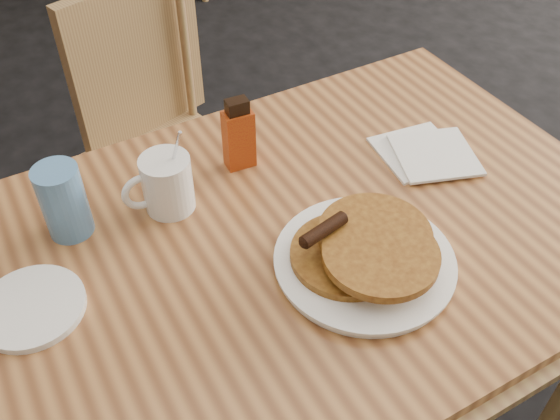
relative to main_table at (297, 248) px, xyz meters
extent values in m
cube|color=#AB703C|center=(0.00, 0.00, 0.02)|extent=(1.20, 0.82, 0.04)
cube|color=#9F7F4B|center=(0.00, 0.00, 0.01)|extent=(1.24, 0.86, 0.02)
cylinder|color=#9F7F4B|center=(0.51, 0.31, -0.35)|extent=(0.04, 0.04, 0.71)
cube|color=#9F7F4B|center=(-0.03, 0.66, -0.29)|extent=(0.49, 0.49, 0.04)
cube|color=#9F7F4B|center=(-0.03, 0.84, -0.05)|extent=(0.39, 0.15, 0.43)
cylinder|color=#9F7F4B|center=(-0.18, 0.50, -0.51)|extent=(0.04, 0.04, 0.40)
cylinder|color=#9F7F4B|center=(0.13, 0.82, -0.51)|extent=(0.04, 0.04, 0.40)
cylinder|color=white|center=(0.06, -0.12, 0.05)|extent=(0.28, 0.28, 0.02)
cylinder|color=white|center=(0.06, -0.12, 0.06)|extent=(0.29, 0.29, 0.01)
cylinder|color=#9E6821|center=(0.03, -0.10, 0.07)|extent=(0.18, 0.18, 0.01)
cylinder|color=#9E6821|center=(0.09, -0.10, 0.08)|extent=(0.19, 0.19, 0.01)
cylinder|color=#9E6821|center=(0.06, -0.15, 0.10)|extent=(0.18, 0.18, 0.01)
cylinder|color=black|center=(0.00, -0.08, 0.12)|extent=(0.09, 0.04, 0.02)
cylinder|color=white|center=(-0.17, 0.16, 0.09)|extent=(0.09, 0.09, 0.11)
torus|color=white|center=(-0.22, 0.16, 0.09)|extent=(0.07, 0.01, 0.07)
cylinder|color=black|center=(-0.17, 0.16, 0.14)|extent=(0.08, 0.08, 0.01)
cylinder|color=silver|center=(-0.16, 0.16, 0.13)|extent=(0.04, 0.04, 0.15)
cube|color=maroon|center=(-0.01, 0.21, 0.10)|extent=(0.06, 0.04, 0.12)
cube|color=black|center=(-0.01, 0.21, 0.17)|extent=(0.04, 0.03, 0.03)
cube|color=white|center=(0.31, 0.08, 0.05)|extent=(0.16, 0.16, 0.01)
cube|color=white|center=(0.33, 0.05, 0.05)|extent=(0.19, 0.19, 0.01)
cylinder|color=#5084BC|center=(-0.34, 0.19, 0.11)|extent=(0.09, 0.09, 0.13)
cylinder|color=white|center=(-0.44, 0.04, 0.05)|extent=(0.20, 0.20, 0.01)
camera|label=1|loc=(-0.38, -0.65, 0.81)|focal=40.00mm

